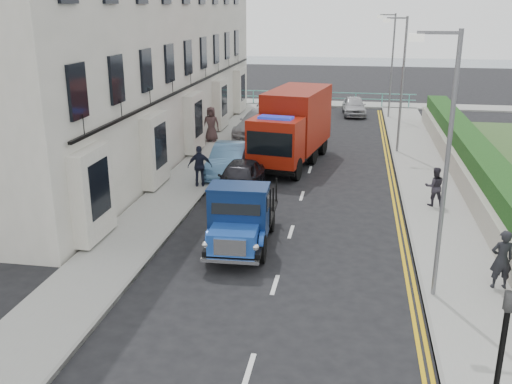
{
  "coord_description": "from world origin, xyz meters",
  "views": [
    {
      "loc": [
        1.95,
        -16.33,
        7.52
      ],
      "look_at": [
        -1.24,
        1.99,
        1.4
      ],
      "focal_mm": 40.0,
      "sensor_mm": 36.0,
      "label": 1
    }
  ],
  "objects_px": {
    "bedford_lorry": "(240,221)",
    "parked_car_front": "(240,178)",
    "lamp_mid": "(400,77)",
    "red_lorry": "(293,125)",
    "pedestrian_east_near": "(502,259)",
    "lamp_near": "(443,154)",
    "lamp_far": "(391,60)"
  },
  "relations": [
    {
      "from": "bedford_lorry",
      "to": "parked_car_front",
      "type": "relative_size",
      "value": 1.18
    },
    {
      "from": "lamp_mid",
      "to": "red_lorry",
      "type": "height_order",
      "value": "lamp_mid"
    },
    {
      "from": "parked_car_front",
      "to": "pedestrian_east_near",
      "type": "height_order",
      "value": "pedestrian_east_near"
    },
    {
      "from": "lamp_near",
      "to": "parked_car_front",
      "type": "relative_size",
      "value": 1.74
    },
    {
      "from": "lamp_near",
      "to": "red_lorry",
      "type": "bearing_deg",
      "value": 111.56
    },
    {
      "from": "lamp_mid",
      "to": "lamp_far",
      "type": "height_order",
      "value": "same"
    },
    {
      "from": "parked_car_front",
      "to": "lamp_mid",
      "type": "bearing_deg",
      "value": 52.58
    },
    {
      "from": "red_lorry",
      "to": "lamp_near",
      "type": "bearing_deg",
      "value": -58.47
    },
    {
      "from": "lamp_mid",
      "to": "red_lorry",
      "type": "distance_m",
      "value": 6.3
    },
    {
      "from": "parked_car_front",
      "to": "pedestrian_east_near",
      "type": "distance_m",
      "value": 11.3
    },
    {
      "from": "lamp_near",
      "to": "bedford_lorry",
      "type": "distance_m",
      "value": 6.72
    },
    {
      "from": "lamp_near",
      "to": "parked_car_front",
      "type": "distance_m",
      "value": 10.92
    },
    {
      "from": "lamp_mid",
      "to": "pedestrian_east_near",
      "type": "height_order",
      "value": "lamp_mid"
    },
    {
      "from": "pedestrian_east_near",
      "to": "lamp_near",
      "type": "bearing_deg",
      "value": 10.38
    },
    {
      "from": "bedford_lorry",
      "to": "pedestrian_east_near",
      "type": "height_order",
      "value": "bedford_lorry"
    },
    {
      "from": "lamp_far",
      "to": "pedestrian_east_near",
      "type": "bearing_deg",
      "value": -85.66
    },
    {
      "from": "parked_car_front",
      "to": "red_lorry",
      "type": "bearing_deg",
      "value": 74.98
    },
    {
      "from": "lamp_far",
      "to": "parked_car_front",
      "type": "distance_m",
      "value": 19.61
    },
    {
      "from": "bedford_lorry",
      "to": "red_lorry",
      "type": "distance_m",
      "value": 10.94
    },
    {
      "from": "lamp_near",
      "to": "red_lorry",
      "type": "xyz_separation_m",
      "value": [
        -5.15,
        13.04,
        -2.09
      ]
    },
    {
      "from": "lamp_near",
      "to": "lamp_mid",
      "type": "height_order",
      "value": "same"
    },
    {
      "from": "lamp_far",
      "to": "parked_car_front",
      "type": "bearing_deg",
      "value": -110.52
    },
    {
      "from": "lamp_mid",
      "to": "pedestrian_east_near",
      "type": "xyz_separation_m",
      "value": [
        1.92,
        -15.32,
        -3.04
      ]
    },
    {
      "from": "pedestrian_east_near",
      "to": "parked_car_front",
      "type": "bearing_deg",
      "value": -48.85
    },
    {
      "from": "lamp_near",
      "to": "lamp_far",
      "type": "distance_m",
      "value": 26.0
    },
    {
      "from": "parked_car_front",
      "to": "pedestrian_east_near",
      "type": "bearing_deg",
      "value": -37.18
    },
    {
      "from": "lamp_mid",
      "to": "parked_car_front",
      "type": "relative_size",
      "value": 1.74
    },
    {
      "from": "lamp_mid",
      "to": "bedford_lorry",
      "type": "distance_m",
      "value": 15.24
    },
    {
      "from": "lamp_mid",
      "to": "lamp_far",
      "type": "relative_size",
      "value": 1.0
    },
    {
      "from": "lamp_near",
      "to": "bedford_lorry",
      "type": "height_order",
      "value": "lamp_near"
    },
    {
      "from": "lamp_mid",
      "to": "pedestrian_east_near",
      "type": "bearing_deg",
      "value": -82.85
    },
    {
      "from": "lamp_near",
      "to": "bedford_lorry",
      "type": "relative_size",
      "value": 1.48
    }
  ]
}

